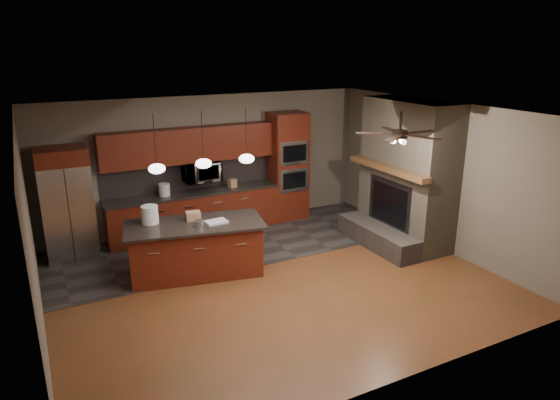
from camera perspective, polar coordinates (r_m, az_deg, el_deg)
ground at (r=8.47m, az=-0.71°, el=-9.16°), size 7.00×7.00×0.00m
ceiling at (r=7.64m, az=-0.78°, el=9.97°), size 7.00×6.00×0.02m
back_wall at (r=10.62m, az=-8.03°, el=4.26°), size 7.00×0.02×2.80m
right_wall at (r=9.95m, az=17.61°, el=2.70°), size 0.02×6.00×2.80m
left_wall at (r=7.19m, az=-26.63°, el=-3.95°), size 0.02×6.00×2.80m
slate_tile_patch at (r=9.97m, az=-5.37°, el=-4.97°), size 7.00×2.40×0.01m
fireplace_column at (r=9.95m, az=14.05°, el=2.39°), size 1.30×2.10×2.80m
back_cabinetry at (r=10.37m, az=-9.91°, el=0.95°), size 3.59×0.64×2.20m
oven_tower at (r=11.05m, az=0.90°, el=3.84°), size 0.80×0.63×2.38m
microwave at (r=10.32m, az=-8.98°, el=3.26°), size 0.73×0.41×0.50m
refrigerator at (r=9.81m, az=-23.18°, el=-0.38°), size 0.88×0.75×2.05m
kitchen_island at (r=8.64m, az=-9.60°, el=-5.48°), size 2.46×1.49×0.92m
white_bucket at (r=8.58m, az=-14.66°, el=-1.63°), size 0.39×0.39×0.30m
paint_can at (r=8.30m, az=-9.27°, el=-2.67°), size 0.19×0.19×0.10m
paint_tray at (r=8.44m, az=-7.29°, el=-2.48°), size 0.36×0.26×0.03m
cardboard_box at (r=8.60m, az=-9.89°, el=-1.81°), size 0.26×0.21×0.15m
counter_bucket at (r=10.14m, az=-13.08°, el=1.15°), size 0.27×0.27×0.25m
counter_box at (r=10.52m, az=-5.46°, el=1.92°), size 0.19×0.16×0.18m
pendant_left at (r=7.89m, az=-13.89°, el=3.53°), size 0.26×0.26×0.92m
pendant_center at (r=8.08m, az=-8.73°, el=4.18°), size 0.26×0.26×0.92m
pendant_right at (r=8.35m, az=-3.84°, el=4.76°), size 0.26×0.26×0.92m
ceiling_fan at (r=8.02m, az=13.55°, el=7.38°), size 1.27×1.33×0.41m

